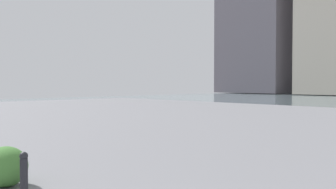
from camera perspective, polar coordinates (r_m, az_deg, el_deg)
bollard_mid at (r=6.11m, az=-21.95°, el=-11.50°), size 0.13×0.13×0.69m
shrub_low at (r=6.80m, az=-24.44°, el=-10.39°), size 0.80×0.72×0.68m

